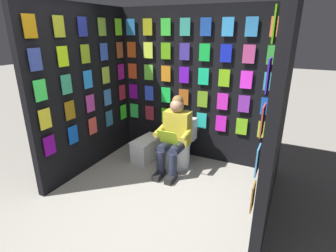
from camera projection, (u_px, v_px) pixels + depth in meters
ground_plane at (127, 227)px, 3.03m from camera, size 30.00×30.00×0.00m
display_wall_back at (195, 86)px, 4.38m from camera, size 2.75×0.14×2.47m
display_wall_left at (279, 115)px, 2.91m from camera, size 0.14×2.05×2.47m
display_wall_right at (85, 91)px, 4.03m from camera, size 0.14×2.05×2.47m
toilet at (180, 146)px, 4.33m from camera, size 0.41×0.55×0.77m
person_reading at (174, 135)px, 4.05m from camera, size 0.53×0.68×1.19m
comic_longbox_near at (147, 149)px, 4.55m from camera, size 0.37×0.62×0.38m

